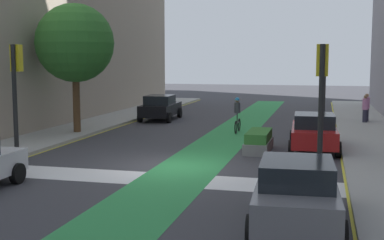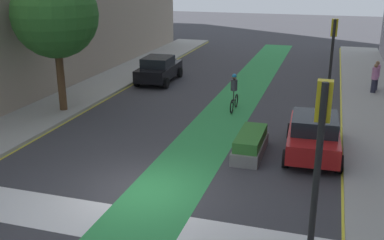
{
  "view_description": "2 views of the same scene",
  "coord_description": "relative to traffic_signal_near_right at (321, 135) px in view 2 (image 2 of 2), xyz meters",
  "views": [
    {
      "loc": [
        5.2,
        -17.61,
        3.83
      ],
      "look_at": [
        -0.42,
        4.71,
        1.13
      ],
      "focal_mm": 48.74,
      "sensor_mm": 36.0,
      "label": 1
    },
    {
      "loc": [
        5.2,
        -11.81,
        6.62
      ],
      "look_at": [
        0.52,
        3.43,
        1.29
      ],
      "focal_mm": 42.51,
      "sensor_mm": 36.0,
      "label": 2
    }
  ],
  "objects": [
    {
      "name": "ground_plane",
      "position": [
        -5.16,
        1.64,
        -2.99
      ],
      "size": [
        120.0,
        120.0,
        0.0
      ],
      "primitive_type": "plane",
      "color": "#38383D"
    },
    {
      "name": "bike_lane_paint",
      "position": [
        -4.5,
        1.64,
        -2.99
      ],
      "size": [
        2.4,
        60.0,
        0.01
      ],
      "primitive_type": "cube",
      "color": "#2D8C47",
      "rests_on": "ground_plane"
    },
    {
      "name": "crosswalk_band",
      "position": [
        -5.16,
        -0.36,
        -2.99
      ],
      "size": [
        12.0,
        1.8,
        0.01
      ],
      "primitive_type": "cube",
      "color": "silver",
      "rests_on": "ground_plane"
    },
    {
      "name": "curb_stripe_right",
      "position": [
        0.84,
        1.64,
        -2.99
      ],
      "size": [
        0.16,
        60.0,
        0.01
      ],
      "primitive_type": "cube",
      "color": "yellow",
      "rests_on": "ground_plane"
    },
    {
      "name": "traffic_signal_near_right",
      "position": [
        0.0,
        0.0,
        0.0
      ],
      "size": [
        0.35,
        0.52,
        4.27
      ],
      "color": "black",
      "rests_on": "ground_plane"
    },
    {
      "name": "traffic_signal_far_right",
      "position": [
        0.12,
        16.21,
        -0.17
      ],
      "size": [
        0.35,
        0.52,
        4.01
      ],
      "color": "black",
      "rests_on": "ground_plane"
    },
    {
      "name": "car_red_right_far",
      "position": [
        -0.28,
        6.2,
        -2.19
      ],
      "size": [
        2.17,
        4.27,
        1.57
      ],
      "color": "#A51919",
      "rests_on": "ground_plane"
    },
    {
      "name": "car_black_left_far",
      "position": [
        -9.88,
        15.25,
        -2.19
      ],
      "size": [
        2.19,
        4.28,
        1.57
      ],
      "color": "black",
      "rests_on": "ground_plane"
    },
    {
      "name": "cyclist_in_lane",
      "position": [
        -4.25,
        10.75,
        -2.02
      ],
      "size": [
        0.32,
        1.73,
        1.86
      ],
      "color": "black",
      "rests_on": "ground_plane"
    },
    {
      "name": "pedestrian_sidewalk_right_a",
      "position": [
        2.47,
        15.82,
        -2.03
      ],
      "size": [
        0.34,
        0.34,
        1.6
      ],
      "color": "#262638",
      "rests_on": "sidewalk_right"
    },
    {
      "name": "pedestrian_sidewalk_right_b",
      "position": [
        2.58,
        16.4,
        -2.01
      ],
      "size": [
        0.34,
        0.34,
        1.65
      ],
      "color": "#262638",
      "rests_on": "sidewalk_right"
    },
    {
      "name": "street_tree_near",
      "position": [
        -12.05,
        8.07,
        1.62
      ],
      "size": [
        3.93,
        3.93,
        6.44
      ],
      "color": "brown",
      "rests_on": "sidewalk_left"
    },
    {
      "name": "median_planter",
      "position": [
        -2.5,
        5.54,
        -2.59
      ],
      "size": [
        0.98,
        2.73,
        0.85
      ],
      "color": "slate",
      "rests_on": "ground_plane"
    }
  ]
}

